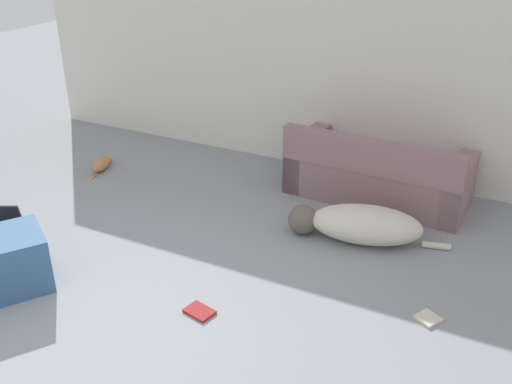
{
  "coord_description": "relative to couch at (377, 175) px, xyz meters",
  "views": [
    {
      "loc": [
        2.51,
        -2.3,
        2.79
      ],
      "look_at": [
        0.48,
        1.75,
        0.55
      ],
      "focal_mm": 40.0,
      "sensor_mm": 36.0,
      "label": 1
    }
  ],
  "objects": [
    {
      "name": "couch",
      "position": [
        0.0,
        0.0,
        0.0
      ],
      "size": [
        1.91,
        0.93,
        0.78
      ],
      "rotation": [
        0.0,
        0.0,
        3.1
      ],
      "color": "gray",
      "rests_on": "ground_plane"
    },
    {
      "name": "cat",
      "position": [
        -3.16,
        -0.73,
        -0.19
      ],
      "size": [
        0.27,
        0.53,
        0.15
      ],
      "rotation": [
        0.0,
        0.0,
        1.89
      ],
      "color": "#BC7A47",
      "rests_on": "ground_plane"
    },
    {
      "name": "book_cream",
      "position": [
        0.94,
        -1.84,
        -0.25
      ],
      "size": [
        0.22,
        0.22,
        0.02
      ],
      "rotation": [
        0.0,
        0.0,
        -0.52
      ],
      "color": "beige",
      "rests_on": "ground_plane"
    },
    {
      "name": "dog",
      "position": [
        0.1,
        -0.93,
        -0.1
      ],
      "size": [
        1.52,
        0.73,
        0.34
      ],
      "rotation": [
        0.0,
        0.0,
        3.37
      ],
      "color": "beige",
      "rests_on": "ground_plane"
    },
    {
      "name": "book_red",
      "position": [
        -0.66,
        -2.55,
        -0.25
      ],
      "size": [
        0.25,
        0.2,
        0.02
      ],
      "rotation": [
        0.0,
        0.0,
        -0.22
      ],
      "color": "maroon",
      "rests_on": "ground_plane"
    },
    {
      "name": "wall_back",
      "position": [
        -1.19,
        0.54,
        0.98
      ],
      "size": [
        7.23,
        0.06,
        2.48
      ],
      "color": "silver",
      "rests_on": "ground_plane"
    },
    {
      "name": "laptop_open",
      "position": [
        -2.99,
        -2.33,
        -0.18
      ],
      "size": [
        0.41,
        0.43,
        0.27
      ],
      "rotation": [
        0.0,
        0.0,
        0.46
      ],
      "color": "#2D2D33",
      "rests_on": "ground_plane"
    },
    {
      "name": "ground_plane",
      "position": [
        -1.19,
        -3.21,
        -0.26
      ],
      "size": [
        20.0,
        20.0,
        0.0
      ],
      "primitive_type": "plane",
      "color": "gray"
    }
  ]
}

